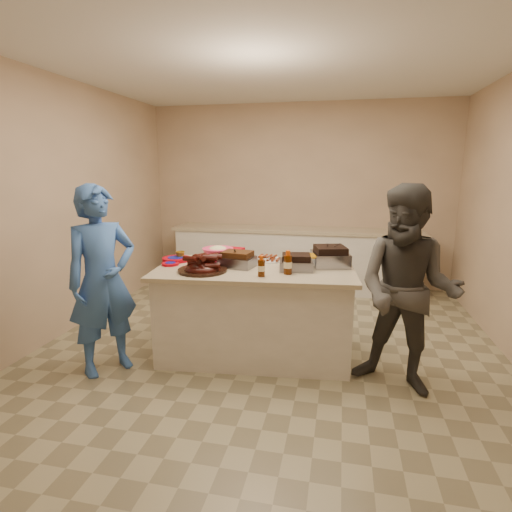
% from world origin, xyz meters
% --- Properties ---
extents(room, '(4.50, 5.00, 2.70)m').
position_xyz_m(room, '(0.00, 0.00, 0.00)').
color(room, tan).
rests_on(room, ground).
extents(back_counter, '(3.60, 0.64, 0.90)m').
position_xyz_m(back_counter, '(0.00, 2.20, 0.45)').
color(back_counter, silver).
rests_on(back_counter, ground).
extents(island, '(1.90, 1.13, 0.86)m').
position_xyz_m(island, '(-0.11, -0.07, 0.00)').
color(island, silver).
rests_on(island, ground).
extents(rib_platter, '(0.48, 0.48, 0.18)m').
position_xyz_m(rib_platter, '(-0.54, -0.30, 0.86)').
color(rib_platter, '#3C0D08').
rests_on(rib_platter, island).
extents(pulled_pork_tray, '(0.34, 0.28, 0.09)m').
position_xyz_m(pulled_pork_tray, '(-0.28, -0.07, 0.86)').
color(pulled_pork_tray, '#47230F').
rests_on(pulled_pork_tray, island).
extents(brisket_tray, '(0.33, 0.29, 0.09)m').
position_xyz_m(brisket_tray, '(0.27, -0.07, 0.86)').
color(brisket_tray, black).
rests_on(brisket_tray, island).
extents(roasting_pan, '(0.40, 0.40, 0.13)m').
position_xyz_m(roasting_pan, '(0.56, 0.14, 0.86)').
color(roasting_pan, gray).
rests_on(roasting_pan, island).
extents(coleslaw_bowl, '(0.34, 0.34, 0.21)m').
position_xyz_m(coleslaw_bowl, '(-0.54, 0.15, 0.86)').
color(coleslaw_bowl, '#EC2F63').
rests_on(coleslaw_bowl, island).
extents(sausage_plate, '(0.29, 0.29, 0.05)m').
position_xyz_m(sausage_plate, '(-0.03, 0.24, 0.86)').
color(sausage_plate, silver).
rests_on(sausage_plate, island).
extents(mac_cheese_dish, '(0.32, 0.25, 0.08)m').
position_xyz_m(mac_cheese_dish, '(0.41, 0.23, 0.86)').
color(mac_cheese_dish, orange).
rests_on(mac_cheese_dish, island).
extents(bbq_bottle_a, '(0.07, 0.07, 0.18)m').
position_xyz_m(bbq_bottle_a, '(0.01, -0.35, 0.86)').
color(bbq_bottle_a, '#3E1802').
rests_on(bbq_bottle_a, island).
extents(bbq_bottle_b, '(0.08, 0.08, 0.21)m').
position_xyz_m(bbq_bottle_b, '(0.22, -0.23, 0.86)').
color(bbq_bottle_b, '#3E1802').
rests_on(bbq_bottle_b, island).
extents(mustard_bottle, '(0.04, 0.04, 0.11)m').
position_xyz_m(mustard_bottle, '(-0.41, 0.08, 0.86)').
color(mustard_bottle, '#F1C400').
rests_on(mustard_bottle, island).
extents(sauce_bowl, '(0.15, 0.06, 0.15)m').
position_xyz_m(sauce_bowl, '(-0.09, 0.19, 0.86)').
color(sauce_bowl, silver).
rests_on(sauce_bowl, island).
extents(plate_stack_large, '(0.30, 0.30, 0.03)m').
position_xyz_m(plate_stack_large, '(-0.94, 0.04, 0.86)').
color(plate_stack_large, '#A2010E').
rests_on(plate_stack_large, island).
extents(plate_stack_small, '(0.18, 0.18, 0.02)m').
position_xyz_m(plate_stack_small, '(-0.92, -0.14, 0.86)').
color(plate_stack_small, '#A2010E').
rests_on(plate_stack_small, island).
extents(plastic_cup, '(0.10, 0.09, 0.09)m').
position_xyz_m(plastic_cup, '(-0.92, 0.10, 0.86)').
color(plastic_cup, '#84590E').
rests_on(plastic_cup, island).
extents(basket_stack, '(0.24, 0.20, 0.11)m').
position_xyz_m(basket_stack, '(-0.42, 0.25, 0.86)').
color(basket_stack, '#A2010E').
rests_on(basket_stack, island).
extents(guest_blue, '(1.67, 1.46, 0.39)m').
position_xyz_m(guest_blue, '(-1.32, -0.64, 0.00)').
color(guest_blue, '#3762B2').
rests_on(guest_blue, ground).
extents(guest_gray, '(1.34, 1.83, 0.63)m').
position_xyz_m(guest_gray, '(1.18, -0.43, 0.00)').
color(guest_gray, '#494642').
rests_on(guest_gray, ground).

